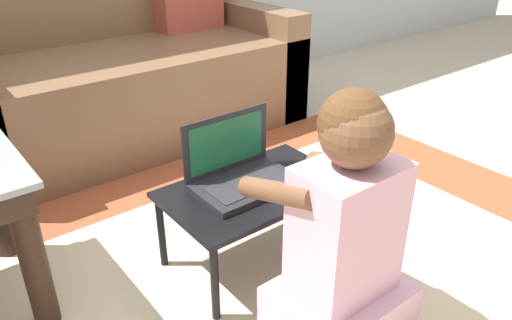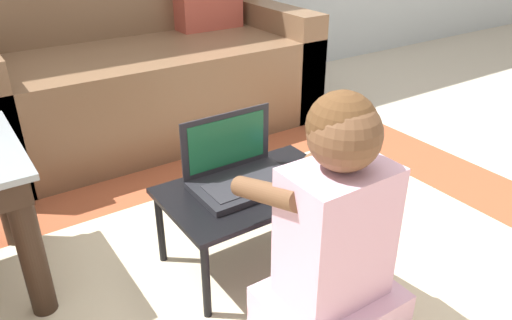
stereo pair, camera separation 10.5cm
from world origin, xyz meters
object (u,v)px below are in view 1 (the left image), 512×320
object	(u,v)px
laptop_desk	(255,195)
person_seated	(344,236)
couch	(128,73)
laptop	(241,174)
computer_mouse	(314,169)

from	to	relation	value
laptop_desk	person_seated	world-z (taller)	person_seated
couch	laptop	xyz separation A→B (m)	(-0.19, -1.21, 0.01)
couch	laptop_desk	bearing A→B (deg)	-97.38
computer_mouse	couch	bearing A→B (deg)	91.87
laptop_desk	computer_mouse	size ratio (longest dim) A/B	5.74
laptop	computer_mouse	distance (m)	0.25
laptop	computer_mouse	bearing A→B (deg)	-21.74
laptop	couch	bearing A→B (deg)	81.29
couch	computer_mouse	world-z (taller)	couch
laptop_desk	laptop	world-z (taller)	laptop
couch	computer_mouse	bearing A→B (deg)	-88.13
computer_mouse	person_seated	xyz separation A→B (m)	(-0.21, -0.33, 0.02)
laptop	computer_mouse	xyz separation A→B (m)	(0.23, -0.09, -0.02)
laptop	person_seated	world-z (taller)	person_seated
couch	laptop	world-z (taller)	couch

